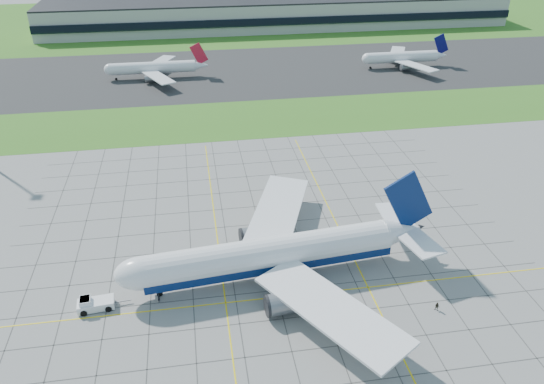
% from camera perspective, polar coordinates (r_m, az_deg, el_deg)
% --- Properties ---
extents(ground, '(1400.00, 1400.00, 0.00)m').
position_cam_1_polar(ground, '(104.87, 0.43, -10.54)').
color(ground, gray).
rests_on(ground, ground).
extents(grass_median, '(700.00, 35.00, 0.04)m').
position_cam_1_polar(grass_median, '(182.54, -4.35, 7.77)').
color(grass_median, '#3B7421').
rests_on(grass_median, ground).
extents(asphalt_taxiway, '(700.00, 75.00, 0.04)m').
position_cam_1_polar(asphalt_taxiway, '(234.39, -5.66, 12.68)').
color(asphalt_taxiway, '#383838').
rests_on(asphalt_taxiway, ground).
extents(grass_far, '(700.00, 145.00, 0.04)m').
position_cam_1_polar(grass_far, '(341.07, -7.13, 17.94)').
color(grass_far, '#3B7421').
rests_on(grass_far, ground).
extents(apron_markings, '(120.00, 130.00, 0.03)m').
position_cam_1_polar(apron_markings, '(113.50, -0.30, -6.95)').
color(apron_markings, '#474744').
rests_on(apron_markings, ground).
extents(terminal, '(260.00, 43.00, 15.80)m').
position_cam_1_polar(terminal, '(319.16, 0.61, 18.79)').
color(terminal, '#B7B7B2').
rests_on(terminal, ground).
extents(airliner, '(64.38, 64.96, 20.27)m').
position_cam_1_polar(airliner, '(104.74, 0.01, -6.74)').
color(airliner, white).
rests_on(airliner, ground).
extents(pushback_tug, '(9.74, 3.92, 2.68)m').
position_cam_1_polar(pushback_tug, '(105.48, -18.61, -11.31)').
color(pushback_tug, white).
rests_on(pushback_tug, ground).
extents(crew_near, '(0.68, 0.78, 1.79)m').
position_cam_1_polar(crew_near, '(104.05, -12.08, -11.08)').
color(crew_near, black).
rests_on(crew_near, ground).
extents(crew_far, '(1.08, 1.11, 1.80)m').
position_cam_1_polar(crew_far, '(104.55, 17.33, -11.69)').
color(crew_far, '#29261B').
rests_on(crew_far, ground).
extents(distant_jet_1, '(40.14, 42.66, 14.08)m').
position_cam_1_polar(distant_jet_1, '(229.50, -12.54, 12.93)').
color(distant_jet_1, white).
rests_on(distant_jet_1, ground).
extents(distant_jet_2, '(36.98, 42.66, 14.08)m').
position_cam_1_polar(distant_jet_2, '(246.49, 13.92, 13.91)').
color(distant_jet_2, white).
rests_on(distant_jet_2, ground).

